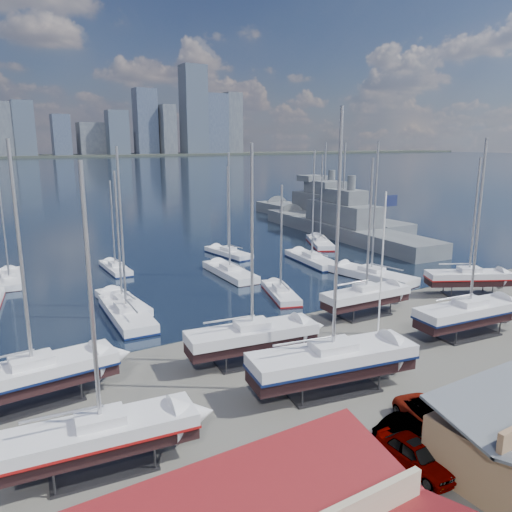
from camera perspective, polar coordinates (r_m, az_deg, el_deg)
ground at (r=40.35m, az=10.67°, el=-11.41°), size 1400.00×1400.00×0.00m
sailboat_cradle_0 at (r=35.35m, az=-24.10°, el=-12.26°), size 10.50×3.53×16.66m
sailboat_cradle_1 at (r=27.83m, az=-17.25°, el=-18.93°), size 9.95×3.83×15.70m
sailboat_cradle_2 at (r=38.28m, az=-0.44°, el=-9.14°), size 10.37×4.20×16.41m
sailboat_cradle_3 at (r=34.43m, az=8.76°, el=-11.73°), size 12.01×5.24×18.58m
sailboat_cradle_4 at (r=49.19m, az=12.45°, el=-4.47°), size 9.29×2.96×15.08m
sailboat_cradle_5 at (r=46.98m, az=23.18°, el=-5.96°), size 10.69×4.03×16.80m
sailboat_cradle_6 at (r=59.32m, az=23.14°, el=-2.25°), size 9.30×6.59×14.91m
sailboat_moored_2 at (r=66.62m, az=-26.34°, el=-2.48°), size 3.36×9.36×13.85m
sailboat_moored_3 at (r=49.36m, az=-14.55°, el=-6.63°), size 3.88×11.46×16.86m
sailboat_moored_4 at (r=52.88m, az=-15.01°, el=-5.32°), size 3.22×9.68×14.40m
sailboat_moored_5 at (r=67.52m, az=-15.76°, el=-1.42°), size 2.37×8.23×12.28m
sailboat_moored_6 at (r=54.55m, az=2.83°, el=-4.33°), size 4.95×8.79×12.67m
sailboat_moored_7 at (r=62.72m, az=-3.00°, el=-2.02°), size 3.43×10.68×15.95m
sailboat_moored_8 at (r=73.80m, az=-3.18°, el=0.25°), size 3.65×9.38×13.66m
sailboat_moored_9 at (r=62.87m, az=13.04°, el=-2.30°), size 5.14×11.84×17.31m
sailboat_moored_10 at (r=69.69m, az=6.39°, el=-0.57°), size 4.50×11.12×16.16m
sailboat_moored_11 at (r=81.73m, az=7.32°, el=1.41°), size 7.10×10.34×15.16m
naval_ship_east at (r=89.95m, az=9.78°, el=3.26°), size 10.68×43.83×17.91m
naval_ship_west at (r=105.31m, az=7.72°, el=4.73°), size 7.74×43.93×17.94m
car_a at (r=28.80m, az=17.88°, el=-20.77°), size 1.95×4.66×1.58m
car_b at (r=31.17m, az=16.55°, el=-18.19°), size 4.03×1.69×1.30m
car_c at (r=32.25m, az=19.55°, el=-17.12°), size 3.54×5.65×1.46m
flagpole at (r=36.41m, az=14.27°, el=-1.50°), size 1.16×0.12×13.16m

